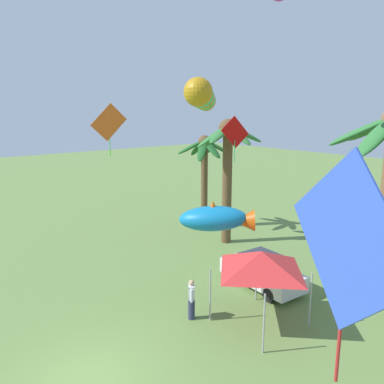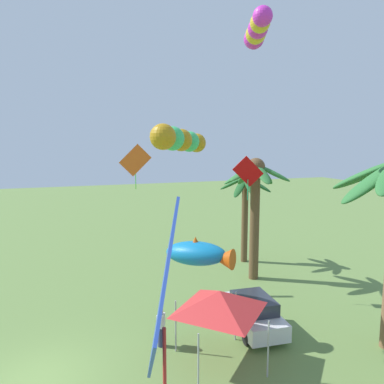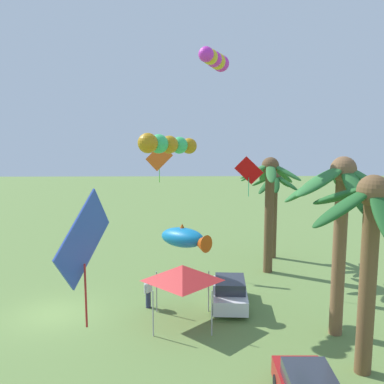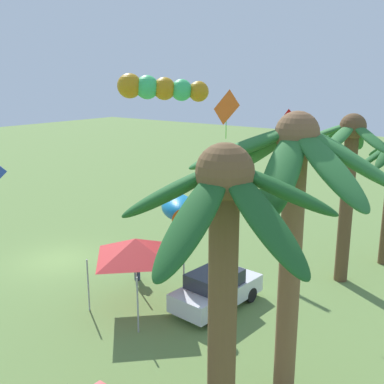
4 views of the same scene
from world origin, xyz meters
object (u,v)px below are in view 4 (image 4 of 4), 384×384
object	(u,v)px
kite_fish_2	(179,208)
palm_tree_0	(295,185)
parked_car_0	(216,289)
kite_diamond_5	(293,131)
palm_tree_1	(349,162)
kite_diamond_1	(226,108)
kite_tube_4	(160,88)
palm_tree_2	(224,241)
spectator_0	(137,263)
festival_tent	(136,248)

from	to	relation	value
kite_fish_2	palm_tree_0	bearing A→B (deg)	61.70
parked_car_0	kite_diamond_5	distance (m)	6.92
palm_tree_1	kite_diamond_1	bearing A→B (deg)	-99.12
kite_diamond_1	kite_tube_4	xyz separation A→B (m)	(5.96, 0.70, 1.11)
palm_tree_2	kite_tube_4	xyz separation A→B (m)	(-6.80, -7.61, 2.81)
spectator_0	festival_tent	distance (m)	3.04
palm_tree_0	spectator_0	size ratio (longest dim) A/B	5.02
palm_tree_2	kite_diamond_5	distance (m)	10.06
parked_car_0	festival_tent	size ratio (longest dim) A/B	1.40
palm_tree_0	festival_tent	size ratio (longest dim) A/B	2.79
spectator_0	festival_tent	xyz separation A→B (m)	(1.84, 1.76, 1.65)
palm_tree_1	kite_diamond_1	size ratio (longest dim) A/B	2.93
palm_tree_2	parked_car_0	size ratio (longest dim) A/B	1.88
festival_tent	kite_diamond_5	xyz separation A→B (m)	(-5.16, 3.78, 4.24)
spectator_0	kite_tube_4	distance (m)	7.61
palm_tree_1	festival_tent	xyz separation A→B (m)	(7.30, -5.40, -2.84)
palm_tree_1	kite_fish_2	xyz separation A→B (m)	(4.83, -5.28, -1.80)
palm_tree_1	kite_tube_4	size ratio (longest dim) A/B	2.52
palm_tree_1	parked_car_0	world-z (taller)	palm_tree_1
palm_tree_0	kite_diamond_5	xyz separation A→B (m)	(-6.32, -3.09, 0.59)
kite_diamond_1	festival_tent	bearing A→B (deg)	9.98
palm_tree_1	kite_diamond_5	bearing A→B (deg)	-37.02
kite_fish_2	kite_tube_4	world-z (taller)	kite_tube_4
kite_tube_4	kite_diamond_1	bearing A→B (deg)	-173.31
palm_tree_2	kite_tube_4	distance (m)	10.58
palm_tree_1	spectator_0	size ratio (longest dim) A/B	4.62
palm_tree_2	palm_tree_0	bearing A→B (deg)	179.27
palm_tree_1	kite_diamond_1	distance (m)	7.22
spectator_0	festival_tent	world-z (taller)	festival_tent
kite_fish_2	kite_tube_4	xyz separation A→B (m)	(0.03, -0.89, 4.82)
parked_car_0	kite_diamond_5	xyz separation A→B (m)	(-3.25, 1.35, 5.96)
palm_tree_1	palm_tree_2	bearing A→B (deg)	7.02
palm_tree_2	kite_diamond_5	xyz separation A→B (m)	(-9.51, -3.05, 1.19)
spectator_0	kite_fish_2	size ratio (longest dim) A/B	0.53
parked_car_0	festival_tent	xyz separation A→B (m)	(1.91, -2.43, 1.72)
kite_fish_2	festival_tent	bearing A→B (deg)	-2.67
spectator_0	kite_diamond_1	world-z (taller)	kite_diamond_1
palm_tree_2	festival_tent	xyz separation A→B (m)	(-4.35, -6.83, -3.05)
kite_diamond_5	palm_tree_0	bearing A→B (deg)	26.03
palm_tree_1	spectator_0	bearing A→B (deg)	-52.69
palm_tree_0	palm_tree_2	bearing A→B (deg)	-0.73
kite_fish_2	kite_diamond_5	bearing A→B (deg)	126.19
festival_tent	kite_tube_4	xyz separation A→B (m)	(-2.44, -0.78, 5.87)
palm_tree_0	kite_fish_2	world-z (taller)	palm_tree_0
festival_tent	kite_fish_2	bearing A→B (deg)	177.33
kite_fish_2	spectator_0	bearing A→B (deg)	-71.36
palm_tree_1	kite_diamond_5	distance (m)	3.02
spectator_0	kite_fish_2	bearing A→B (deg)	108.64
festival_tent	kite_tube_4	bearing A→B (deg)	-162.32
palm_tree_0	kite_diamond_5	distance (m)	7.06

